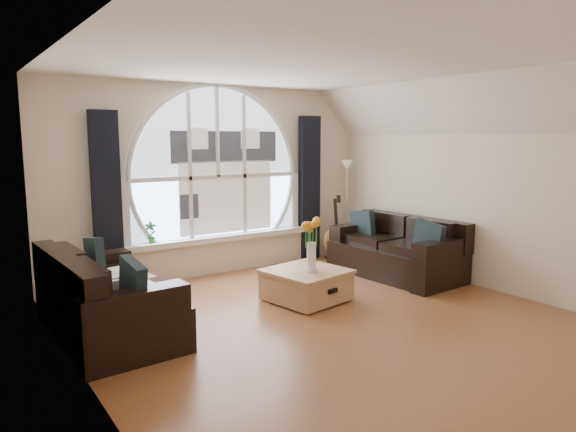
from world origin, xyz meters
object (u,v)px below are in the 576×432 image
(sofa_right, at_px, (395,248))
(potted_plant, at_px, (151,233))
(floor_lamp, at_px, (346,209))
(coffee_chest, at_px, (306,284))
(guitar, at_px, (334,227))
(sofa_left, at_px, (108,295))
(vase_flowers, at_px, (312,239))

(sofa_right, xyz_separation_m, potted_plant, (-3.01, 1.58, 0.30))
(sofa_right, relative_size, floor_lamp, 1.17)
(coffee_chest, relative_size, guitar, 0.81)
(sofa_left, distance_m, potted_plant, 1.89)
(coffee_chest, bearing_deg, potted_plant, 115.46)
(sofa_left, xyz_separation_m, sofa_right, (4.02, -0.02, 0.00))
(sofa_left, xyz_separation_m, coffee_chest, (2.28, -0.24, -0.19))
(sofa_left, xyz_separation_m, vase_flowers, (2.29, -0.33, 0.37))
(sofa_right, relative_size, potted_plant, 6.35)
(vase_flowers, bearing_deg, guitar, 44.02)
(floor_lamp, relative_size, potted_plant, 5.43)
(vase_flowers, bearing_deg, coffee_chest, 94.23)
(floor_lamp, bearing_deg, coffee_chest, -141.73)
(sofa_left, bearing_deg, guitar, 14.95)
(sofa_left, height_order, potted_plant, potted_plant)
(sofa_right, bearing_deg, vase_flowers, -172.67)
(sofa_right, relative_size, coffee_chest, 2.17)
(floor_lamp, height_order, guitar, floor_lamp)
(floor_lamp, bearing_deg, potted_plant, 175.29)
(floor_lamp, bearing_deg, sofa_right, -99.27)
(sofa_right, xyz_separation_m, floor_lamp, (0.22, 1.32, 0.40))
(floor_lamp, distance_m, potted_plant, 3.23)
(coffee_chest, height_order, floor_lamp, floor_lamp)
(floor_lamp, relative_size, guitar, 1.51)
(coffee_chest, relative_size, potted_plant, 2.92)
(coffee_chest, xyz_separation_m, floor_lamp, (1.95, 1.54, 0.59))
(potted_plant, bearing_deg, coffee_chest, -54.88)
(sofa_left, xyz_separation_m, potted_plant, (1.01, 1.57, 0.30))
(guitar, bearing_deg, potted_plant, -169.20)
(vase_flowers, height_order, floor_lamp, floor_lamp)
(sofa_left, xyz_separation_m, floor_lamp, (4.23, 1.30, 0.40))
(floor_lamp, xyz_separation_m, potted_plant, (-3.22, 0.27, -0.10))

